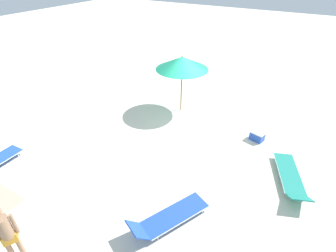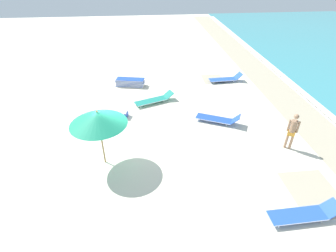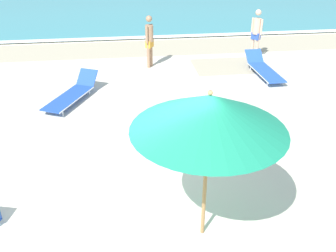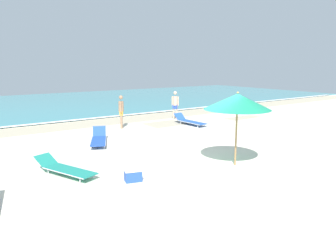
{
  "view_description": "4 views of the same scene",
  "coord_description": "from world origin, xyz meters",
  "px_view_note": "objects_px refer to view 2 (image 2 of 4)",
  "views": [
    {
      "loc": [
        -3.66,
        8.32,
        5.84
      ],
      "look_at": [
        0.38,
        1.4,
        0.66
      ],
      "focal_mm": 28.0,
      "sensor_mm": 36.0,
      "label": 1
    },
    {
      "loc": [
        9.71,
        0.79,
        7.37
      ],
      "look_at": [
        0.13,
        1.76,
        1.0
      ],
      "focal_mm": 28.0,
      "sensor_mm": 36.0,
      "label": 2
    },
    {
      "loc": [
        -0.04,
        -5.42,
        4.44
      ],
      "look_at": [
        0.85,
        1.43,
        0.68
      ],
      "focal_mm": 40.0,
      "sensor_mm": 36.0,
      "label": 3
    },
    {
      "loc": [
        -6.94,
        -8.43,
        3.4
      ],
      "look_at": [
        0.02,
        1.44,
        1.1
      ],
      "focal_mm": 35.0,
      "sensor_mm": 36.0,
      "label": 4
    }
  ],
  "objects_px": {
    "beach_umbrella": "(98,118)",
    "sun_lounger_under_umbrella": "(226,79)",
    "beachgoer_shoreline_child": "(292,130)",
    "sun_lounger_beside_umbrella": "(154,99)",
    "cooler_box": "(124,114)",
    "sun_lounger_near_water_left": "(218,119)",
    "sun_lounger_near_water_right": "(304,214)",
    "lounger_stack": "(130,82)"
  },
  "relations": [
    {
      "from": "cooler_box",
      "to": "lounger_stack",
      "type": "bearing_deg",
      "value": 11.98
    },
    {
      "from": "beachgoer_shoreline_child",
      "to": "sun_lounger_beside_umbrella",
      "type": "bearing_deg",
      "value": 170.03
    },
    {
      "from": "lounger_stack",
      "to": "sun_lounger_near_water_left",
      "type": "bearing_deg",
      "value": 55.08
    },
    {
      "from": "sun_lounger_beside_umbrella",
      "to": "sun_lounger_near_water_left",
      "type": "height_order",
      "value": "sun_lounger_near_water_left"
    },
    {
      "from": "lounger_stack",
      "to": "sun_lounger_under_umbrella",
      "type": "relative_size",
      "value": 0.88
    },
    {
      "from": "beach_umbrella",
      "to": "cooler_box",
      "type": "distance_m",
      "value": 4.16
    },
    {
      "from": "sun_lounger_near_water_left",
      "to": "sun_lounger_near_water_right",
      "type": "distance_m",
      "value": 6.21
    },
    {
      "from": "sun_lounger_under_umbrella",
      "to": "sun_lounger_near_water_right",
      "type": "height_order",
      "value": "sun_lounger_under_umbrella"
    },
    {
      "from": "sun_lounger_under_umbrella",
      "to": "sun_lounger_beside_umbrella",
      "type": "relative_size",
      "value": 0.94
    },
    {
      "from": "sun_lounger_under_umbrella",
      "to": "beachgoer_shoreline_child",
      "type": "xyz_separation_m",
      "value": [
        7.44,
        0.68,
        0.79
      ]
    },
    {
      "from": "sun_lounger_under_umbrella",
      "to": "sun_lounger_near_water_left",
      "type": "xyz_separation_m",
      "value": [
        5.02,
        -1.88,
        0.0
      ]
    },
    {
      "from": "sun_lounger_near_water_right",
      "to": "cooler_box",
      "type": "bearing_deg",
      "value": -140.74
    },
    {
      "from": "lounger_stack",
      "to": "cooler_box",
      "type": "distance_m",
      "value": 3.96
    },
    {
      "from": "sun_lounger_under_umbrella",
      "to": "sun_lounger_near_water_right",
      "type": "bearing_deg",
      "value": -7.2
    },
    {
      "from": "sun_lounger_beside_umbrella",
      "to": "cooler_box",
      "type": "distance_m",
      "value": 2.25
    },
    {
      "from": "sun_lounger_beside_umbrella",
      "to": "sun_lounger_near_water_right",
      "type": "distance_m",
      "value": 9.64
    },
    {
      "from": "sun_lounger_under_umbrella",
      "to": "beachgoer_shoreline_child",
      "type": "relative_size",
      "value": 1.28
    },
    {
      "from": "sun_lounger_beside_umbrella",
      "to": "sun_lounger_near_water_right",
      "type": "height_order",
      "value": "sun_lounger_near_water_right"
    },
    {
      "from": "beach_umbrella",
      "to": "sun_lounger_near_water_left",
      "type": "distance_m",
      "value": 6.4
    },
    {
      "from": "sun_lounger_under_umbrella",
      "to": "beachgoer_shoreline_child",
      "type": "bearing_deg",
      "value": 1.15
    },
    {
      "from": "beach_umbrella",
      "to": "sun_lounger_under_umbrella",
      "type": "bearing_deg",
      "value": 135.7
    },
    {
      "from": "lounger_stack",
      "to": "cooler_box",
      "type": "relative_size",
      "value": 3.43
    },
    {
      "from": "sun_lounger_near_water_left",
      "to": "sun_lounger_under_umbrella",
      "type": "bearing_deg",
      "value": -174.84
    },
    {
      "from": "sun_lounger_near_water_right",
      "to": "beachgoer_shoreline_child",
      "type": "relative_size",
      "value": 1.32
    },
    {
      "from": "beach_umbrella",
      "to": "beachgoer_shoreline_child",
      "type": "bearing_deg",
      "value": 91.02
    },
    {
      "from": "beach_umbrella",
      "to": "sun_lounger_near_water_right",
      "type": "distance_m",
      "value": 7.9
    },
    {
      "from": "sun_lounger_beside_umbrella",
      "to": "beachgoer_shoreline_child",
      "type": "bearing_deg",
      "value": 28.22
    },
    {
      "from": "beachgoer_shoreline_child",
      "to": "cooler_box",
      "type": "distance_m",
      "value": 8.23
    },
    {
      "from": "sun_lounger_beside_umbrella",
      "to": "sun_lounger_under_umbrella",
      "type": "bearing_deg",
      "value": 95.64
    },
    {
      "from": "beach_umbrella",
      "to": "beachgoer_shoreline_child",
      "type": "xyz_separation_m",
      "value": [
        -0.14,
        8.08,
        -1.17
      ]
    },
    {
      "from": "cooler_box",
      "to": "sun_lounger_near_water_left",
      "type": "bearing_deg",
      "value": -86.23
    },
    {
      "from": "beach_umbrella",
      "to": "sun_lounger_beside_umbrella",
      "type": "xyz_separation_m",
      "value": [
        -5.05,
        2.37,
        -1.97
      ]
    },
    {
      "from": "beach_umbrella",
      "to": "sun_lounger_beside_umbrella",
      "type": "relative_size",
      "value": 1.04
    },
    {
      "from": "sun_lounger_near_water_left",
      "to": "sun_lounger_near_water_right",
      "type": "bearing_deg",
      "value": 37.45
    },
    {
      "from": "beach_umbrella",
      "to": "sun_lounger_under_umbrella",
      "type": "relative_size",
      "value": 1.11
    },
    {
      "from": "sun_lounger_under_umbrella",
      "to": "cooler_box",
      "type": "height_order",
      "value": "sun_lounger_under_umbrella"
    },
    {
      "from": "sun_lounger_under_umbrella",
      "to": "beachgoer_shoreline_child",
      "type": "distance_m",
      "value": 7.51
    },
    {
      "from": "beach_umbrella",
      "to": "cooler_box",
      "type": "relative_size",
      "value": 4.35
    },
    {
      "from": "beachgoer_shoreline_child",
      "to": "lounger_stack",
      "type": "bearing_deg",
      "value": 164.75
    },
    {
      "from": "beachgoer_shoreline_child",
      "to": "sun_lounger_near_water_left",
      "type": "bearing_deg",
      "value": 167.28
    },
    {
      "from": "sun_lounger_near_water_right",
      "to": "cooler_box",
      "type": "height_order",
      "value": "sun_lounger_near_water_right"
    },
    {
      "from": "sun_lounger_beside_umbrella",
      "to": "sun_lounger_near_water_right",
      "type": "xyz_separation_m",
      "value": [
        8.56,
        4.43,
        0.01
      ]
    }
  ]
}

